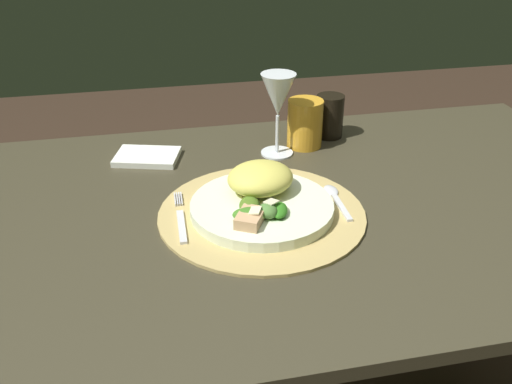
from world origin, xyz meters
TOP-DOWN VIEW (x-y plane):
  - dining_table at (0.00, 0.00)m, footprint 1.41×0.81m
  - placemat at (-0.06, -0.03)m, footprint 0.37×0.37m
  - dinner_plate at (-0.06, -0.03)m, footprint 0.25×0.25m
  - pasta_serving at (-0.05, 0.02)m, footprint 0.15×0.15m
  - salad_greens at (-0.07, -0.07)m, footprint 0.10×0.08m
  - bread_piece at (-0.09, -0.09)m, footprint 0.06×0.07m
  - fork at (-0.20, -0.03)m, footprint 0.02×0.17m
  - spoon at (0.09, -0.00)m, footprint 0.03×0.13m
  - napkin at (-0.25, 0.25)m, footprint 0.15×0.13m
  - wine_glass at (0.03, 0.22)m, footprint 0.07×0.07m
  - amber_tumbler at (0.10, 0.25)m, footprint 0.08×0.08m
  - dark_tumbler at (0.17, 0.29)m, footprint 0.06×0.06m

SIDE VIEW (x-z plane):
  - dining_table at x=0.00m, z-range 0.20..0.94m
  - placemat at x=-0.06m, z-range 0.74..0.75m
  - napkin at x=-0.25m, z-range 0.74..0.75m
  - fork at x=-0.20m, z-range 0.75..0.75m
  - spoon at x=0.09m, z-range 0.75..0.75m
  - dinner_plate at x=-0.06m, z-range 0.75..0.77m
  - bread_piece at x=-0.09m, z-range 0.77..0.79m
  - salad_greens at x=-0.07m, z-range 0.76..0.79m
  - dark_tumbler at x=0.17m, z-range 0.74..0.84m
  - pasta_serving at x=-0.05m, z-range 0.77..0.82m
  - amber_tumbler at x=0.10m, z-range 0.74..0.85m
  - wine_glass at x=0.03m, z-range 0.78..0.96m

